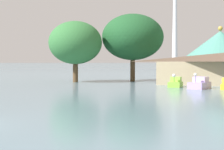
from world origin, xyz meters
name	(u,v)px	position (x,y,z in m)	size (l,w,h in m)	color
pedal_boat_lime	(175,83)	(5.76, 29.69, 0.48)	(1.48, 2.31, 1.58)	#8CCC3F
pedal_boat_lavender	(200,84)	(8.67, 27.72, 0.53)	(2.40, 3.29, 1.77)	#B299D8
green_roof_pavilion	(220,53)	(10.34, 42.32, 4.27)	(10.14, 10.14, 8.09)	brown
shoreline_tree_tall_left	(75,43)	(-9.58, 35.91, 5.69)	(7.70, 7.70, 8.82)	brown
shoreline_tree_mid	(133,37)	(-2.41, 41.18, 6.68)	(9.35, 9.35, 10.20)	brown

